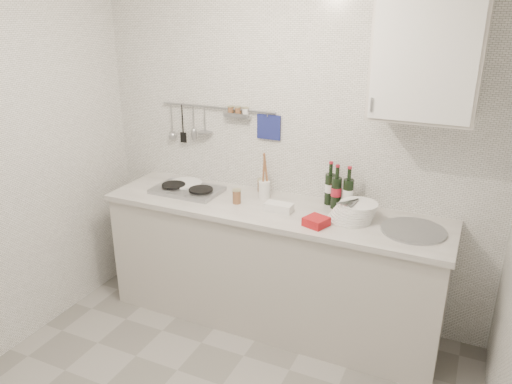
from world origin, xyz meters
The scene contains 14 objects.
back_wall centered at (0.00, 1.40, 1.25)m, with size 3.00×0.02×2.50m, color silver.
counter centered at (0.01, 1.10, 0.43)m, with size 2.44×0.64×0.96m.
wall_rail centered at (-0.60, 1.37, 1.43)m, with size 0.98×0.09×0.34m.
wall_cabinet centered at (0.90, 1.22, 1.95)m, with size 0.60×0.38×0.70m.
plate_stack_hob centered at (-0.77, 1.18, 0.94)m, with size 0.27×0.27×0.04m.
plate_stack_sink centered at (0.56, 1.12, 0.98)m, with size 0.32×0.30×0.12m.
wine_bottles centered at (0.41, 1.29, 1.07)m, with size 0.22×0.13×0.31m.
butter_dish centered at (0.07, 1.05, 0.95)m, with size 0.19×0.09×0.06m, color white.
strawberry_punnet centered at (0.37, 0.93, 0.95)m, with size 0.13×0.13×0.06m, color red.
utensil_crock centered at (-0.13, 1.24, 1.00)m, with size 0.08×0.08×0.34m.
jar_a centered at (-0.20, 1.35, 0.97)m, with size 0.06×0.06×0.10m.
jar_b centered at (0.58, 1.26, 0.96)m, with size 0.07×0.07×0.09m.
jar_c centered at (0.51, 1.22, 0.96)m, with size 0.07×0.07×0.08m.
jar_d centered at (-0.26, 1.06, 0.97)m, with size 0.06×0.06×0.10m.
Camera 1 is at (1.24, -1.86, 2.25)m, focal length 35.00 mm.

